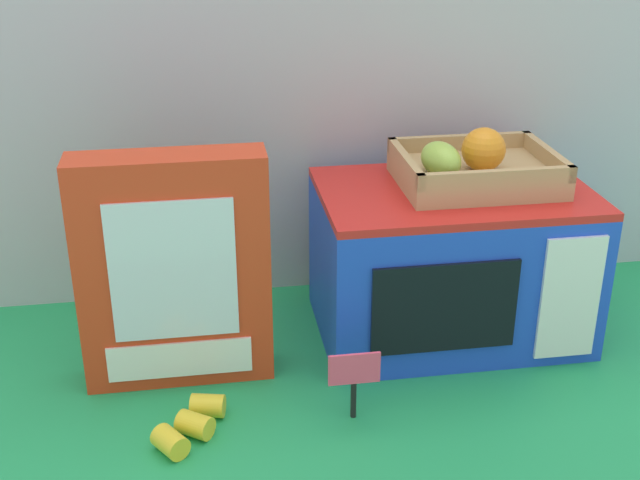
# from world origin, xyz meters

# --- Properties ---
(ground_plane) EXTENTS (1.70, 1.70, 0.00)m
(ground_plane) POSITION_xyz_m (0.00, 0.00, 0.00)
(ground_plane) COLOR #219E54
(ground_plane) RESTS_ON ground
(display_back_panel) EXTENTS (1.61, 0.03, 0.73)m
(display_back_panel) POSITION_xyz_m (0.00, 0.25, 0.37)
(display_back_panel) COLOR #B7BABF
(display_back_panel) RESTS_ON ground
(toy_microwave) EXTENTS (0.41, 0.27, 0.24)m
(toy_microwave) POSITION_xyz_m (0.17, 0.04, 0.12)
(toy_microwave) COLOR blue
(toy_microwave) RESTS_ON ground
(food_groups_crate) EXTENTS (0.23, 0.18, 0.09)m
(food_groups_crate) POSITION_xyz_m (0.20, 0.05, 0.27)
(food_groups_crate) COLOR tan
(food_groups_crate) RESTS_ON toy_microwave
(cookie_set_box) EXTENTS (0.27, 0.07, 0.34)m
(cookie_set_box) POSITION_xyz_m (-0.25, -0.02, 0.17)
(cookie_set_box) COLOR red
(cookie_set_box) RESTS_ON ground
(price_sign) EXTENTS (0.07, 0.01, 0.10)m
(price_sign) POSITION_xyz_m (-0.03, -0.17, 0.07)
(price_sign) COLOR black
(price_sign) RESTS_ON ground
(loose_toy_banana) EXTENTS (0.10, 0.12, 0.03)m
(loose_toy_banana) POSITION_xyz_m (-0.24, -0.17, 0.02)
(loose_toy_banana) COLOR yellow
(loose_toy_banana) RESTS_ON ground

